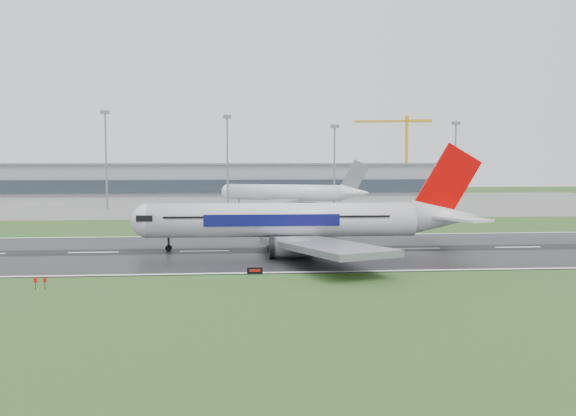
{
  "coord_description": "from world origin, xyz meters",
  "views": [
    {
      "loc": [
        26.9,
        -106.89,
        16.6
      ],
      "look_at": [
        36.49,
        12.0,
        7.0
      ],
      "focal_mm": 36.19,
      "sensor_mm": 36.0,
      "label": 1
    }
  ],
  "objects": [
    {
      "name": "floodmast_5",
      "position": [
        104.9,
        100.0,
        14.93
      ],
      "size": [
        0.64,
        0.64,
        29.86
      ],
      "primitive_type": "cylinder",
      "color": "gray",
      "rests_on": "ground"
    },
    {
      "name": "runway_sign",
      "position": [
        28.81,
        -22.45,
        0.52
      ],
      "size": [
        2.31,
        0.48,
        1.04
      ],
      "primitive_type": null,
      "rotation": [
        0.0,
        0.0,
        0.09
      ],
      "color": "black",
      "rests_on": "ground"
    },
    {
      "name": "main_airliner",
      "position": [
        39.1,
        0.07,
        9.64
      ],
      "size": [
        65.65,
        62.62,
        19.08
      ],
      "primitive_type": null,
      "rotation": [
        0.0,
        0.0,
        -0.02
      ],
      "color": "silver",
      "rests_on": "runway"
    },
    {
      "name": "runway",
      "position": [
        0.0,
        0.0,
        0.05
      ],
      "size": [
        400.0,
        45.0,
        0.1
      ],
      "primitive_type": "cube",
      "color": "black",
      "rests_on": "ground"
    },
    {
      "name": "floodmast_4",
      "position": [
        60.34,
        100.0,
        14.26
      ],
      "size": [
        0.64,
        0.64,
        28.52
      ],
      "primitive_type": "cylinder",
      "color": "gray",
      "rests_on": "ground"
    },
    {
      "name": "apron",
      "position": [
        0.0,
        125.0,
        0.04
      ],
      "size": [
        400.0,
        130.0,
        0.08
      ],
      "primitive_type": "cube",
      "color": "slate",
      "rests_on": "ground"
    },
    {
      "name": "tower_crane",
      "position": [
        115.62,
        200.0,
        20.59
      ],
      "size": [
        40.73,
        12.38,
        41.18
      ],
      "primitive_type": null,
      "rotation": [
        0.0,
        0.0,
        -0.25
      ],
      "color": "gold",
      "rests_on": "ground"
    },
    {
      "name": "floodmast_2",
      "position": [
        -19.98,
        100.0,
        16.5
      ],
      "size": [
        0.64,
        0.64,
        32.99
      ],
      "primitive_type": "cylinder",
      "color": "gray",
      "rests_on": "ground"
    },
    {
      "name": "ground",
      "position": [
        0.0,
        0.0,
        0.0
      ],
      "size": [
        520.0,
        520.0,
        0.0
      ],
      "primitive_type": "plane",
      "color": "#294E1C",
      "rests_on": "ground"
    },
    {
      "name": "parked_airliner",
      "position": [
        44.65,
        104.31,
        8.36
      ],
      "size": [
        71.36,
        69.08,
        16.55
      ],
      "primitive_type": null,
      "rotation": [
        0.0,
        0.0,
        -0.36
      ],
      "color": "silver",
      "rests_on": "apron"
    },
    {
      "name": "floodmast_3",
      "position": [
        22.07,
        100.0,
        15.85
      ],
      "size": [
        0.64,
        0.64,
        31.69
      ],
      "primitive_type": "cylinder",
      "color": "gray",
      "rests_on": "ground"
    },
    {
      "name": "terminal",
      "position": [
        0.0,
        185.0,
        7.5
      ],
      "size": [
        240.0,
        36.0,
        15.0
      ],
      "primitive_type": "cube",
      "color": "gray",
      "rests_on": "ground"
    }
  ]
}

